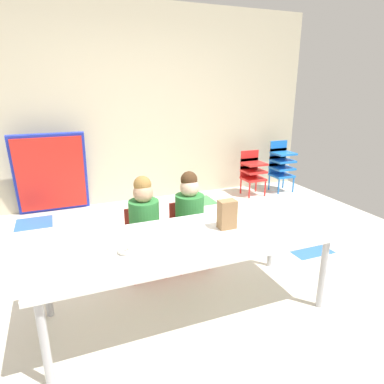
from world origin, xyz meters
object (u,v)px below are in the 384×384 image
object	(u,v)px
paper_bag_brown	(227,214)
paper_plate_near_edge	(125,253)
folded_activity_table	(51,174)
kid_chair_red_stack	(252,170)
kid_chair_blue_stack	(281,163)
craft_table	(187,243)
seated_child_near_camera	(144,217)
seated_child_middle_seat	(189,211)
donut_powdered_on_plate	(125,251)

from	to	relation	value
paper_bag_brown	paper_plate_near_edge	size ratio (longest dim) A/B	1.22
folded_activity_table	paper_plate_near_edge	xyz separation A→B (m)	(0.45, -2.67, 0.08)
kid_chair_red_stack	kid_chair_blue_stack	distance (m)	0.53
craft_table	paper_bag_brown	size ratio (longest dim) A/B	9.55
kid_chair_red_stack	craft_table	bearing A→B (deg)	-130.52
craft_table	seated_child_near_camera	bearing A→B (deg)	104.21
kid_chair_red_stack	folded_activity_table	bearing A→B (deg)	174.59
kid_chair_red_stack	paper_bag_brown	xyz separation A→B (m)	(-1.64, -2.27, 0.32)
paper_bag_brown	kid_chair_blue_stack	bearing A→B (deg)	46.32
kid_chair_blue_stack	paper_bag_brown	distance (m)	3.15
craft_table	seated_child_middle_seat	bearing A→B (deg)	67.12
donut_powdered_on_plate	folded_activity_table	bearing A→B (deg)	99.48
paper_bag_brown	seated_child_middle_seat	bearing A→B (deg)	97.79
kid_chair_red_stack	paper_plate_near_edge	world-z (taller)	kid_chair_red_stack
paper_plate_near_edge	folded_activity_table	bearing A→B (deg)	99.48
seated_child_near_camera	paper_plate_near_edge	bearing A→B (deg)	-112.92
kid_chair_red_stack	kid_chair_blue_stack	xyz separation A→B (m)	(0.53, 0.00, 0.06)
seated_child_near_camera	seated_child_middle_seat	size ratio (longest dim) A/B	1.00
seated_child_middle_seat	folded_activity_table	size ratio (longest dim) A/B	0.84
craft_table	folded_activity_table	world-z (taller)	folded_activity_table
craft_table	kid_chair_red_stack	xyz separation A→B (m)	(1.98, 2.32, -0.17)
kid_chair_blue_stack	paper_bag_brown	size ratio (longest dim) A/B	3.64
seated_child_near_camera	seated_child_middle_seat	bearing A→B (deg)	0.00
folded_activity_table	donut_powdered_on_plate	size ratio (longest dim) A/B	10.56
paper_plate_near_edge	donut_powdered_on_plate	world-z (taller)	donut_powdered_on_plate
seated_child_middle_seat	folded_activity_table	bearing A→B (deg)	120.58
kid_chair_red_stack	paper_bag_brown	bearing A→B (deg)	-125.82
folded_activity_table	donut_powdered_on_plate	xyz separation A→B (m)	(0.45, -2.67, 0.10)
craft_table	kid_chair_blue_stack	distance (m)	3.42
folded_activity_table	kid_chair_blue_stack	bearing A→B (deg)	-4.57
craft_table	seated_child_middle_seat	size ratio (longest dim) A/B	2.29
kid_chair_red_stack	donut_powdered_on_plate	size ratio (longest dim) A/B	6.61
craft_table	folded_activity_table	xyz separation A→B (m)	(-0.90, 2.59, -0.03)
craft_table	seated_child_middle_seat	distance (m)	0.68
seated_child_near_camera	paper_plate_near_edge	xyz separation A→B (m)	(-0.30, -0.70, 0.06)
craft_table	seated_child_near_camera	world-z (taller)	seated_child_near_camera
seated_child_middle_seat	kid_chair_red_stack	bearing A→B (deg)	44.61
folded_activity_table	paper_plate_near_edge	size ratio (longest dim) A/B	6.04
seated_child_near_camera	kid_chair_blue_stack	world-z (taller)	seated_child_near_camera
kid_chair_red_stack	paper_bag_brown	world-z (taller)	paper_bag_brown
kid_chair_blue_stack	donut_powdered_on_plate	bearing A→B (deg)	-141.05
seated_child_near_camera	folded_activity_table	xyz separation A→B (m)	(-0.74, 1.97, -0.02)
seated_child_middle_seat	paper_bag_brown	distance (m)	0.60
seated_child_near_camera	kid_chair_blue_stack	xyz separation A→B (m)	(2.67, 1.70, -0.10)
paper_bag_brown	donut_powdered_on_plate	xyz separation A→B (m)	(-0.80, -0.13, -0.09)
kid_chair_blue_stack	paper_bag_brown	world-z (taller)	paper_bag_brown
paper_bag_brown	donut_powdered_on_plate	size ratio (longest dim) A/B	2.14
paper_bag_brown	paper_plate_near_edge	xyz separation A→B (m)	(-0.80, -0.13, -0.11)
paper_bag_brown	seated_child_near_camera	bearing A→B (deg)	130.90
seated_child_near_camera	kid_chair_red_stack	world-z (taller)	seated_child_near_camera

